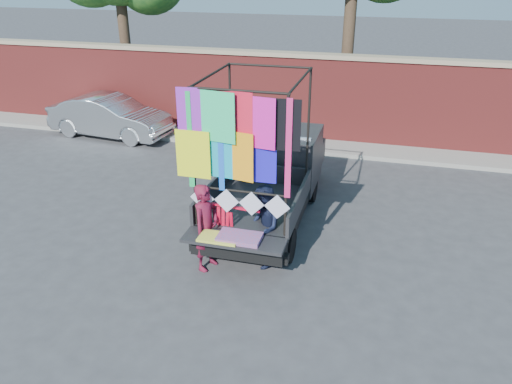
% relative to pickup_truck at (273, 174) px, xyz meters
% --- Properties ---
extents(ground, '(90.00, 90.00, 0.00)m').
position_rel_pickup_truck_xyz_m(ground, '(-0.13, -2.18, -0.82)').
color(ground, '#38383A').
rests_on(ground, ground).
extents(brick_wall, '(30.00, 0.45, 2.61)m').
position_rel_pickup_truck_xyz_m(brick_wall, '(-0.13, 4.82, 0.50)').
color(brick_wall, maroon).
rests_on(brick_wall, ground).
extents(curb, '(30.00, 1.20, 0.12)m').
position_rel_pickup_truck_xyz_m(curb, '(-0.13, 4.12, -0.76)').
color(curb, gray).
rests_on(curb, ground).
extents(pickup_truck, '(2.05, 5.16, 3.25)m').
position_rel_pickup_truck_xyz_m(pickup_truck, '(0.00, 0.00, 0.00)').
color(pickup_truck, black).
rests_on(pickup_truck, ground).
extents(sedan, '(3.97, 1.74, 1.27)m').
position_rel_pickup_truck_xyz_m(sedan, '(-6.04, 3.56, -0.19)').
color(sedan, silver).
rests_on(sedan, ground).
extents(woman, '(0.53, 0.67, 1.61)m').
position_rel_pickup_truck_xyz_m(woman, '(-0.58, -2.61, -0.01)').
color(woman, maroon).
rests_on(woman, ground).
extents(man, '(0.75, 0.87, 1.55)m').
position_rel_pickup_truck_xyz_m(man, '(0.36, -2.27, -0.05)').
color(man, '#161D39').
rests_on(man, ground).
extents(streamer_bundle, '(0.92, 0.12, 0.63)m').
position_rel_pickup_truck_xyz_m(streamer_bundle, '(-0.21, -2.45, 0.17)').
color(streamer_bundle, red).
rests_on(streamer_bundle, ground).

